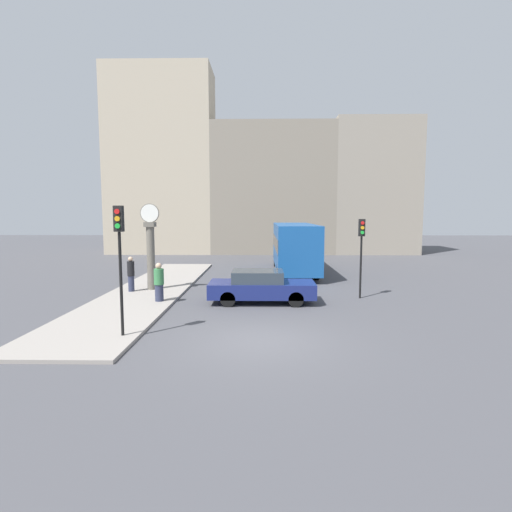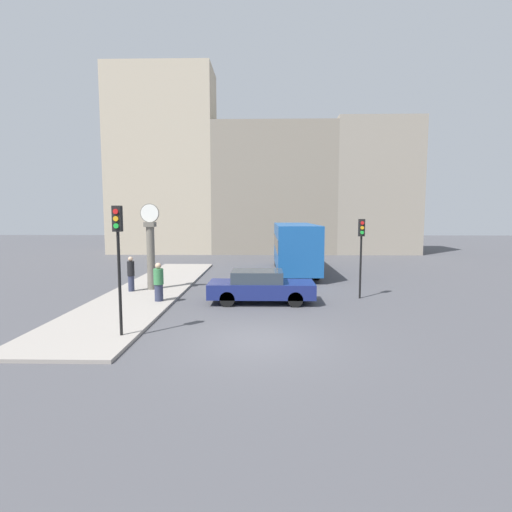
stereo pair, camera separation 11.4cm
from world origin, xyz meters
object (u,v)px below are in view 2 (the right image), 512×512
object	(u,v)px
bus_distant	(295,245)
pedestrian_green_hoodie	(159,282)
traffic_light_far	(361,242)
traffic_light_near	(118,243)
sedan_car	(260,286)
pedestrian_black_jacket	(131,274)
street_clock	(151,249)

from	to	relation	value
bus_distant	pedestrian_green_hoodie	size ratio (longest dim) A/B	5.80
traffic_light_far	traffic_light_near	bearing A→B (deg)	-145.02
sedan_car	traffic_light_far	size ratio (longest dim) A/B	1.26
sedan_car	traffic_light_far	world-z (taller)	traffic_light_far
pedestrian_black_jacket	traffic_light_near	bearing A→B (deg)	-73.78
traffic_light_near	street_clock	xyz separation A→B (m)	(-1.19, 7.44, -0.82)
traffic_light_near	street_clock	size ratio (longest dim) A/B	0.94
traffic_light_near	pedestrian_green_hoodie	world-z (taller)	traffic_light_near
traffic_light_near	traffic_light_far	xyz separation A→B (m)	(8.60, 6.01, -0.34)
bus_distant	street_clock	size ratio (longest dim) A/B	2.27
bus_distant	street_clock	bearing A→B (deg)	-138.42
pedestrian_green_hoodie	sedan_car	bearing A→B (deg)	3.40
pedestrian_green_hoodie	traffic_light_far	bearing A→B (deg)	7.98
bus_distant	pedestrian_black_jacket	distance (m)	10.97
traffic_light_near	traffic_light_far	size ratio (longest dim) A/B	1.10
bus_distant	traffic_light_near	world-z (taller)	traffic_light_near
bus_distant	pedestrian_green_hoodie	bearing A→B (deg)	-124.61
sedan_car	pedestrian_black_jacket	world-z (taller)	pedestrian_black_jacket
traffic_light_far	pedestrian_black_jacket	bearing A→B (deg)	175.25
street_clock	sedan_car	bearing A→B (deg)	-24.11
traffic_light_far	street_clock	xyz separation A→B (m)	(-9.79, 1.42, -0.48)
traffic_light_near	pedestrian_green_hoodie	distance (m)	5.19
traffic_light_near	street_clock	bearing A→B (deg)	99.10
sedan_car	pedestrian_green_hoodie	distance (m)	4.29
traffic_light_near	street_clock	distance (m)	7.58
street_clock	pedestrian_black_jacket	bearing A→B (deg)	-146.37
sedan_car	traffic_light_near	bearing A→B (deg)	-129.45
sedan_car	traffic_light_near	distance (m)	6.89
pedestrian_green_hoodie	pedestrian_black_jacket	world-z (taller)	pedestrian_black_jacket
traffic_light_near	pedestrian_black_jacket	bearing A→B (deg)	106.22
sedan_car	pedestrian_green_hoodie	world-z (taller)	pedestrian_green_hoodie
traffic_light_near	pedestrian_green_hoodie	size ratio (longest dim) A/B	2.40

